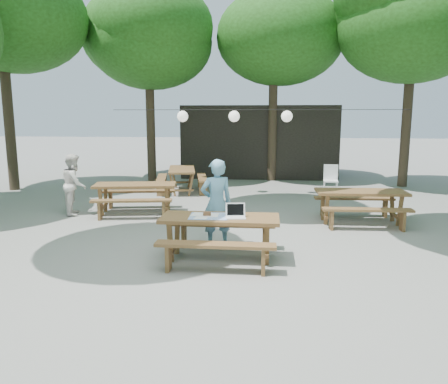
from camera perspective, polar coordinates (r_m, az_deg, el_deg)
ground at (r=7.93m, az=-0.70°, el=-7.93°), size 80.00×80.00×0.00m
pavilion at (r=18.03m, az=4.68°, el=6.70°), size 6.00×3.00×2.80m
main_picnic_table at (r=7.49m, az=-0.54°, el=-5.93°), size 2.00×1.58×0.75m
picnic_table_nw at (r=11.17m, az=-11.49°, el=-0.78°), size 2.13×1.86×0.75m
picnic_table_ne at (r=10.44m, az=17.36°, el=-1.79°), size 2.02×1.64×0.75m
picnic_table_far_w at (r=14.10m, az=-5.51°, el=1.61°), size 1.91×2.17×0.75m
woman at (r=8.12m, az=-1.00°, el=-1.48°), size 0.70×0.59×1.65m
second_person at (r=11.42m, az=-18.95°, el=0.97°), size 0.76×0.86×1.51m
plastic_chair at (r=14.12m, az=13.74°, el=0.84°), size 0.48×0.48×0.90m
laptop at (r=7.32m, az=1.51°, el=-2.89°), size 0.36×0.29×0.24m
tabletop_clutter at (r=7.42m, az=-2.09°, el=-3.10°), size 0.67×0.58×0.08m
paper_lanterns at (r=13.54m, az=1.39°, el=9.87°), size 9.00×0.34×0.38m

